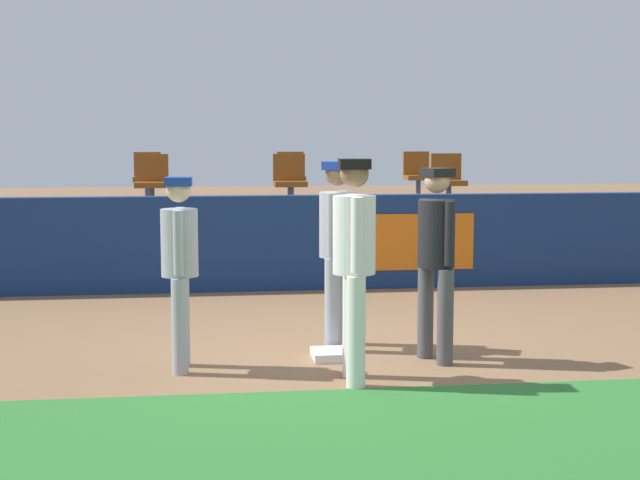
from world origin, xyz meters
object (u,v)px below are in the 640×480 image
(seat_front_center, at_px, (290,179))
(seat_back_right, at_px, (417,173))
(seat_back_left, at_px, (147,175))
(player_coach_visitor, at_px, (337,241))
(seat_front_right, at_px, (448,178))
(seat_back_center, at_px, (291,174))
(seat_front_left, at_px, (152,179))
(player_fielder_home, at_px, (354,254))
(player_umpire, at_px, (436,250))
(first_base, at_px, (334,354))
(player_runner_visitor, at_px, (180,259))

(seat_front_center, height_order, seat_back_right, same)
(seat_back_right, bearing_deg, seat_back_left, -180.00)
(player_coach_visitor, bearing_deg, seat_front_right, 177.59)
(player_coach_visitor, height_order, seat_front_center, player_coach_visitor)
(player_coach_visitor, relative_size, seat_front_center, 2.16)
(seat_back_center, bearing_deg, seat_front_left, -140.99)
(player_fielder_home, distance_m, player_umpire, 1.05)
(first_base, xyz_separation_m, seat_back_right, (2.49, 7.21, 1.39))
(seat_back_left, bearing_deg, seat_front_left, -84.91)
(seat_front_right, bearing_deg, seat_front_center, 180.00)
(player_fielder_home, bearing_deg, player_coach_visitor, -178.54)
(player_runner_visitor, xyz_separation_m, seat_front_right, (3.93, 5.65, 0.44))
(player_fielder_home, distance_m, seat_front_center, 6.25)
(player_umpire, distance_m, seat_back_center, 7.46)
(seat_back_left, xyz_separation_m, seat_back_right, (4.55, 0.00, 0.00))
(player_runner_visitor, xyz_separation_m, player_umpire, (2.30, 0.03, 0.04))
(player_runner_visitor, height_order, seat_back_right, seat_back_right)
(seat_front_center, bearing_deg, seat_back_center, 83.69)
(seat_back_center, bearing_deg, player_fielder_home, -91.89)
(seat_back_left, bearing_deg, seat_back_center, 0.00)
(player_fielder_home, relative_size, player_coach_visitor, 1.03)
(seat_front_center, distance_m, seat_front_right, 2.41)
(seat_front_left, bearing_deg, seat_back_left, 95.09)
(player_fielder_home, xyz_separation_m, seat_front_center, (0.07, 6.24, 0.35))
(first_base, relative_size, player_coach_visitor, 0.22)
(player_fielder_home, height_order, seat_front_right, player_fielder_home)
(player_coach_visitor, distance_m, seat_back_center, 6.77)
(seat_back_center, height_order, seat_front_left, same)
(first_base, xyz_separation_m, player_umpire, (0.91, -0.21, 0.99))
(seat_back_center, xyz_separation_m, seat_front_left, (-2.22, -1.80, 0.00))
(player_fielder_home, xyz_separation_m, seat_back_center, (0.27, 8.04, 0.34))
(seat_front_center, bearing_deg, seat_back_right, 37.21)
(player_umpire, bearing_deg, seat_front_left, -173.62)
(seat_back_left, height_order, seat_front_right, same)
(player_fielder_home, xyz_separation_m, player_umpire, (0.85, 0.61, -0.06))
(player_fielder_home, relative_size, player_umpire, 1.06)
(player_fielder_home, bearing_deg, seat_back_right, 166.57)
(first_base, height_order, seat_back_left, seat_back_left)
(player_umpire, bearing_deg, seat_front_center, 167.80)
(player_umpire, bearing_deg, player_runner_visitor, -109.54)
(first_base, height_order, seat_front_center, seat_front_center)
(player_fielder_home, relative_size, seat_back_center, 2.23)
(first_base, relative_size, player_runner_visitor, 0.23)
(seat_back_right, height_order, seat_front_right, same)
(player_umpire, height_order, seat_front_center, seat_front_center)
(player_coach_visitor, relative_size, seat_back_left, 2.16)
(first_base, xyz_separation_m, seat_front_right, (2.53, 5.41, 1.39))
(player_fielder_home, bearing_deg, player_runner_visitor, -108.68)
(player_fielder_home, bearing_deg, seat_front_center, -177.18)
(seat_front_left, bearing_deg, seat_back_right, 22.28)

